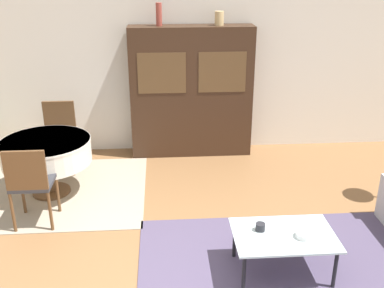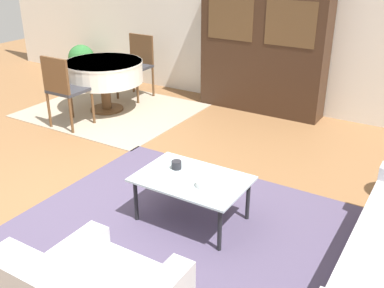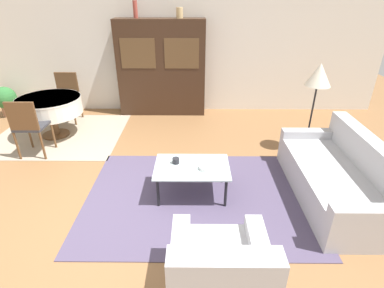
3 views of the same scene
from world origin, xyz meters
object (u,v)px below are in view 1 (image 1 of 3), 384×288
cup (260,227)px  vase_short (219,18)px  dining_chair_far (59,131)px  bowl (304,235)px  display_cabinet (191,92)px  coffee_table (284,238)px  dining_chair_near (30,181)px  dining_table (46,152)px  vase_tall (159,14)px

cup → vase_short: (-0.05, 2.92, 1.58)m
dining_chair_far → bowl: 3.79m
display_cabinet → vase_short: bearing=0.1°
display_cabinet → cup: display_cabinet is taller
cup → bowl: 0.41m
coffee_table → bowl: size_ratio=5.85×
bowl → vase_short: 3.48m
coffee_table → cup: bearing=159.8°
coffee_table → dining_chair_near: bearing=158.6°
coffee_table → dining_chair_far: size_ratio=0.99×
dining_chair_far → vase_short: bearing=-169.1°
dining_table → dining_chair_far: size_ratio=1.16×
bowl → vase_tall: vase_tall is taller
cup → vase_short: vase_short is taller
coffee_table → cup: cup is taller
dining_chair_far → cup: size_ratio=10.52×
cup → vase_short: 3.32m
dining_chair_far → vase_tall: 2.16m
display_cabinet → vase_short: (0.40, 0.00, 1.07)m
dining_table → dining_chair_near: (-0.00, -0.77, -0.02)m
dining_chair_near → vase_short: bearing=40.9°
display_cabinet → cup: size_ratio=21.28×
display_cabinet → dining_table: 2.30m
dining_chair_far → bowl: size_ratio=5.88×
dining_chair_near → bowl: (2.74, -1.07, -0.11)m
dining_table → bowl: bearing=-34.0°
display_cabinet → dining_chair_near: 2.79m
display_cabinet → cup: bearing=-81.2°
display_cabinet → vase_short: 1.14m
coffee_table → bowl: 0.20m
coffee_table → display_cabinet: size_ratio=0.49×
bowl → dining_chair_near: bearing=158.6°
display_cabinet → bowl: display_cabinet is taller
dining_chair_far → vase_short: 2.77m
dining_table → display_cabinet: bearing=32.6°
coffee_table → vase_tall: vase_tall is taller
dining_chair_far → coffee_table: bearing=135.1°
display_cabinet → coffee_table: bearing=-77.6°
dining_table → dining_chair_far: bearing=90.0°
display_cabinet → dining_chair_near: (-1.91, -1.99, -0.41)m
bowl → coffee_table: bearing=159.4°
coffee_table → bowl: (0.17, -0.06, 0.07)m
display_cabinet → dining_chair_near: display_cabinet is taller
cup → vase_tall: 3.47m
cup → vase_tall: bearing=107.2°
dining_chair_near → cup: dining_chair_near is taller
coffee_table → dining_chair_far: dining_chair_far is taller
dining_chair_near → vase_tall: vase_tall is taller
coffee_table → dining_table: (-2.57, 1.78, 0.20)m
dining_table → cup: bearing=-35.9°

